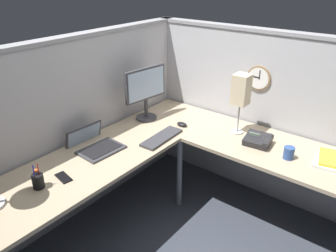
{
  "coord_description": "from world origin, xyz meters",
  "views": [
    {
      "loc": [
        -1.87,
        -1.3,
        2.05
      ],
      "look_at": [
        0.07,
        0.23,
        0.85
      ],
      "focal_mm": 35.07,
      "sensor_mm": 36.0,
      "label": 1
    }
  ],
  "objects_px": {
    "cell_phone": "(63,177)",
    "desk_lamp_paper": "(241,91)",
    "pen_cup": "(38,181)",
    "coffee_mug": "(289,153)",
    "computer_mouse": "(182,124)",
    "laptop": "(94,144)",
    "monitor": "(146,90)",
    "keyboard": "(162,138)",
    "book_stack": "(331,160)",
    "wall_clock": "(259,78)",
    "office_phone": "(258,140)"
  },
  "relations": [
    {
      "from": "cell_phone",
      "to": "desk_lamp_paper",
      "type": "distance_m",
      "value": 1.55
    },
    {
      "from": "pen_cup",
      "to": "coffee_mug",
      "type": "relative_size",
      "value": 1.88
    },
    {
      "from": "computer_mouse",
      "to": "cell_phone",
      "type": "height_order",
      "value": "computer_mouse"
    },
    {
      "from": "laptop",
      "to": "monitor",
      "type": "bearing_deg",
      "value": 2.55
    },
    {
      "from": "desk_lamp_paper",
      "to": "coffee_mug",
      "type": "height_order",
      "value": "desk_lamp_paper"
    },
    {
      "from": "computer_mouse",
      "to": "pen_cup",
      "type": "height_order",
      "value": "pen_cup"
    },
    {
      "from": "keyboard",
      "to": "coffee_mug",
      "type": "distance_m",
      "value": 1.02
    },
    {
      "from": "book_stack",
      "to": "monitor",
      "type": "bearing_deg",
      "value": 99.01
    },
    {
      "from": "cell_phone",
      "to": "wall_clock",
      "type": "relative_size",
      "value": 0.65
    },
    {
      "from": "keyboard",
      "to": "book_stack",
      "type": "height_order",
      "value": "book_stack"
    },
    {
      "from": "book_stack",
      "to": "laptop",
      "type": "bearing_deg",
      "value": 120.59
    },
    {
      "from": "office_phone",
      "to": "pen_cup",
      "type": "bearing_deg",
      "value": 148.26
    },
    {
      "from": "cell_phone",
      "to": "coffee_mug",
      "type": "height_order",
      "value": "coffee_mug"
    },
    {
      "from": "laptop",
      "to": "book_stack",
      "type": "relative_size",
      "value": 1.27
    },
    {
      "from": "pen_cup",
      "to": "cell_phone",
      "type": "height_order",
      "value": "pen_cup"
    },
    {
      "from": "laptop",
      "to": "computer_mouse",
      "type": "height_order",
      "value": "laptop"
    },
    {
      "from": "coffee_mug",
      "to": "wall_clock",
      "type": "bearing_deg",
      "value": 48.23
    },
    {
      "from": "monitor",
      "to": "computer_mouse",
      "type": "xyz_separation_m",
      "value": [
        0.08,
        -0.37,
        -0.28
      ]
    },
    {
      "from": "cell_phone",
      "to": "office_phone",
      "type": "distance_m",
      "value": 1.54
    },
    {
      "from": "monitor",
      "to": "computer_mouse",
      "type": "bearing_deg",
      "value": -78.04
    },
    {
      "from": "computer_mouse",
      "to": "book_stack",
      "type": "distance_m",
      "value": 1.26
    },
    {
      "from": "keyboard",
      "to": "computer_mouse",
      "type": "xyz_separation_m",
      "value": [
        0.31,
        0.01,
        0.01
      ]
    },
    {
      "from": "office_phone",
      "to": "monitor",
      "type": "bearing_deg",
      "value": 99.65
    },
    {
      "from": "cell_phone",
      "to": "office_phone",
      "type": "xyz_separation_m",
      "value": [
        1.28,
        -0.86,
        0.03
      ]
    },
    {
      "from": "laptop",
      "to": "pen_cup",
      "type": "bearing_deg",
      "value": -166.52
    },
    {
      "from": "computer_mouse",
      "to": "pen_cup",
      "type": "xyz_separation_m",
      "value": [
        -1.34,
        0.2,
        0.04
      ]
    },
    {
      "from": "laptop",
      "to": "cell_phone",
      "type": "xyz_separation_m",
      "value": [
        -0.42,
        -0.18,
        -0.02
      ]
    },
    {
      "from": "pen_cup",
      "to": "office_phone",
      "type": "relative_size",
      "value": 0.81
    },
    {
      "from": "monitor",
      "to": "wall_clock",
      "type": "xyz_separation_m",
      "value": [
        0.55,
        -0.85,
        0.14
      ]
    },
    {
      "from": "monitor",
      "to": "cell_phone",
      "type": "bearing_deg",
      "value": -169.35
    },
    {
      "from": "office_phone",
      "to": "coffee_mug",
      "type": "relative_size",
      "value": 2.33
    },
    {
      "from": "keyboard",
      "to": "book_stack",
      "type": "xyz_separation_m",
      "value": [
        0.49,
        -1.23,
        0.01
      ]
    },
    {
      "from": "monitor",
      "to": "laptop",
      "type": "distance_m",
      "value": 0.73
    },
    {
      "from": "monitor",
      "to": "computer_mouse",
      "type": "relative_size",
      "value": 4.81
    },
    {
      "from": "wall_clock",
      "to": "coffee_mug",
      "type": "bearing_deg",
      "value": -131.77
    },
    {
      "from": "computer_mouse",
      "to": "book_stack",
      "type": "xyz_separation_m",
      "value": [
        0.18,
        -1.25,
        0.0
      ]
    },
    {
      "from": "computer_mouse",
      "to": "cell_phone",
      "type": "bearing_deg",
      "value": 172.3
    },
    {
      "from": "keyboard",
      "to": "coffee_mug",
      "type": "xyz_separation_m",
      "value": [
        0.35,
        -0.96,
        0.04
      ]
    },
    {
      "from": "desk_lamp_paper",
      "to": "pen_cup",
      "type": "bearing_deg",
      "value": 156.97
    },
    {
      "from": "pen_cup",
      "to": "office_phone",
      "type": "distance_m",
      "value": 1.7
    },
    {
      "from": "computer_mouse",
      "to": "wall_clock",
      "type": "distance_m",
      "value": 0.8
    },
    {
      "from": "coffee_mug",
      "to": "desk_lamp_paper",
      "type": "bearing_deg",
      "value": 73.17
    },
    {
      "from": "cell_phone",
      "to": "coffee_mug",
      "type": "relative_size",
      "value": 1.5
    },
    {
      "from": "computer_mouse",
      "to": "office_phone",
      "type": "height_order",
      "value": "office_phone"
    },
    {
      "from": "pen_cup",
      "to": "coffee_mug",
      "type": "xyz_separation_m",
      "value": [
        1.38,
        -1.17,
        -0.0
      ]
    },
    {
      "from": "computer_mouse",
      "to": "cell_phone",
      "type": "relative_size",
      "value": 0.72
    },
    {
      "from": "laptop",
      "to": "computer_mouse",
      "type": "distance_m",
      "value": 0.83
    },
    {
      "from": "coffee_mug",
      "to": "wall_clock",
      "type": "distance_m",
      "value": 0.76
    },
    {
      "from": "office_phone",
      "to": "wall_clock",
      "type": "height_order",
      "value": "wall_clock"
    },
    {
      "from": "wall_clock",
      "to": "keyboard",
      "type": "bearing_deg",
      "value": 148.88
    }
  ]
}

